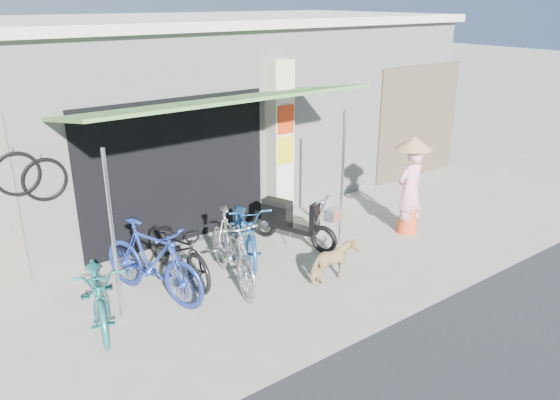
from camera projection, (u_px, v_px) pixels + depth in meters
ground at (329, 276)px, 8.37m from camera, size 80.00×80.00×0.00m
bicycle_shop at (172, 107)px, 11.54m from camera, size 12.30×5.30×3.66m
shop_pillar at (279, 142)px, 10.16m from camera, size 0.42×0.44×3.00m
awning at (218, 104)px, 8.20m from camera, size 4.60×1.88×2.72m
neighbour_right at (418, 122)px, 12.66m from camera, size 2.60×0.06×2.60m
bike_teal at (99, 290)px, 7.04m from camera, size 1.05×1.90×0.95m
bike_blue at (152, 261)px, 7.62m from camera, size 1.13×1.96×1.14m
bike_black at (178, 248)px, 8.19m from camera, size 0.70×1.90×0.99m
bike_silver at (232, 249)px, 7.99m from camera, size 0.93×1.95×1.13m
bike_navy at (245, 228)px, 8.87m from camera, size 1.35×2.00×1.00m
street_dog at (334, 262)px, 8.12m from camera, size 0.75×0.34×0.63m
moped at (291, 221)px, 9.32m from camera, size 0.76×1.64×0.96m
nun at (410, 186)px, 9.65m from camera, size 0.64×0.64×1.78m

